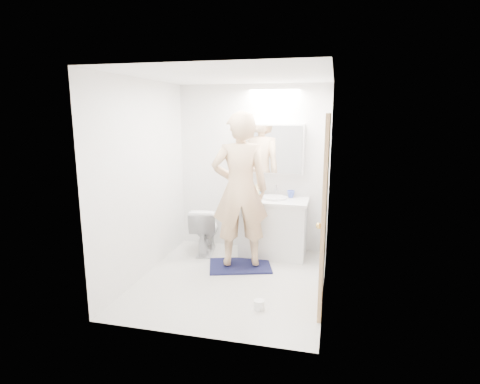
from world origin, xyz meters
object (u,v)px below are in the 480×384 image
(soap_bottle_b, at_px, (260,190))
(toothbrush_cup, at_px, (291,194))
(medicine_cabinet, at_px, (273,149))
(toilet, at_px, (205,230))
(soap_bottle_a, at_px, (257,189))
(vanity_cabinet, at_px, (273,229))
(person, at_px, (240,190))
(toilet_paper_roll, at_px, (259,305))

(soap_bottle_b, xyz_separation_m, toothbrush_cup, (0.44, -0.02, -0.03))
(medicine_cabinet, bearing_deg, soap_bottle_b, -169.60)
(toilet, bearing_deg, toothbrush_cup, -176.30)
(medicine_cabinet, bearing_deg, toilet, -160.47)
(soap_bottle_a, bearing_deg, soap_bottle_b, 37.73)
(soap_bottle_a, bearing_deg, toilet, -159.64)
(vanity_cabinet, xyz_separation_m, toilet, (-0.98, -0.11, -0.05))
(soap_bottle_a, distance_m, toothbrush_cup, 0.49)
(person, bearing_deg, toilet_paper_roll, 96.16)
(toilet_paper_roll, bearing_deg, person, 113.45)
(vanity_cabinet, relative_size, toothbrush_cup, 8.25)
(soap_bottle_a, relative_size, toilet_paper_roll, 1.93)
(toilet, distance_m, toilet_paper_roll, 1.85)
(vanity_cabinet, bearing_deg, toilet_paper_roll, -86.29)
(soap_bottle_b, bearing_deg, toothbrush_cup, -2.58)
(person, bearing_deg, soap_bottle_a, -114.99)
(soap_bottle_a, xyz_separation_m, toothbrush_cup, (0.48, 0.01, -0.06))
(medicine_cabinet, relative_size, person, 0.44)
(toilet, bearing_deg, toilet_paper_roll, 117.01)
(medicine_cabinet, height_order, soap_bottle_b, medicine_cabinet)
(person, relative_size, toilet_paper_roll, 17.98)
(medicine_cabinet, xyz_separation_m, soap_bottle_a, (-0.20, -0.06, -0.57))
(toilet, height_order, person, person)
(person, height_order, toilet_paper_roll, person)
(medicine_cabinet, relative_size, toilet_paper_roll, 8.00)
(soap_bottle_a, distance_m, soap_bottle_b, 0.05)
(soap_bottle_b, distance_m, toilet_paper_roll, 1.99)
(vanity_cabinet, height_order, toilet_paper_roll, vanity_cabinet)
(soap_bottle_b, bearing_deg, soap_bottle_a, -142.27)
(toilet, bearing_deg, soap_bottle_a, -168.89)
(toilet, height_order, soap_bottle_b, soap_bottle_b)
(soap_bottle_a, bearing_deg, vanity_cabinet, -29.53)
(person, distance_m, toothbrush_cup, 0.91)
(medicine_cabinet, xyz_separation_m, toilet, (-0.92, -0.33, -1.16))
(vanity_cabinet, xyz_separation_m, person, (-0.36, -0.53, 0.65))
(soap_bottle_a, xyz_separation_m, toilet_paper_roll, (0.37, -1.74, -0.88))
(toothbrush_cup, relative_size, toilet_paper_roll, 0.99)
(person, bearing_deg, medicine_cabinet, -128.97)
(vanity_cabinet, xyz_separation_m, medicine_cabinet, (-0.06, 0.21, 1.11))
(vanity_cabinet, relative_size, toilet, 1.33)
(vanity_cabinet, bearing_deg, toilet, -173.30)
(vanity_cabinet, distance_m, soap_bottle_a, 0.62)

